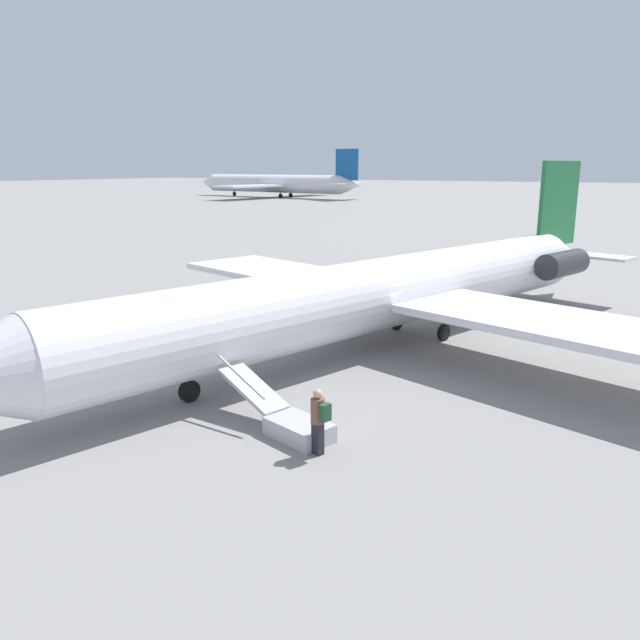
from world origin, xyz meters
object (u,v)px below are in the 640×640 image
object	(u,v)px
airplane_taxiing_distant	(276,184)
boarding_stairs	(289,420)
airplane_main	(396,290)
passenger	(319,417)

from	to	relation	value
airplane_taxiing_distant	boarding_stairs	bearing A→B (deg)	130.87
boarding_stairs	airplane_taxiing_distant	bearing A→B (deg)	-39.42
airplane_main	boarding_stairs	bearing A→B (deg)	23.25
airplane_main	boarding_stairs	world-z (taller)	airplane_main
airplane_main	boarding_stairs	size ratio (longest dim) A/B	8.07
airplane_main	passenger	xyz separation A→B (m)	(10.58, 2.64, -1.22)
passenger	airplane_taxiing_distant	bearing A→B (deg)	-39.12
boarding_stairs	passenger	world-z (taller)	boarding_stairs
airplane_main	passenger	size ratio (longest dim) A/B	19.21
airplane_main	airplane_taxiing_distant	size ratio (longest dim) A/B	0.67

